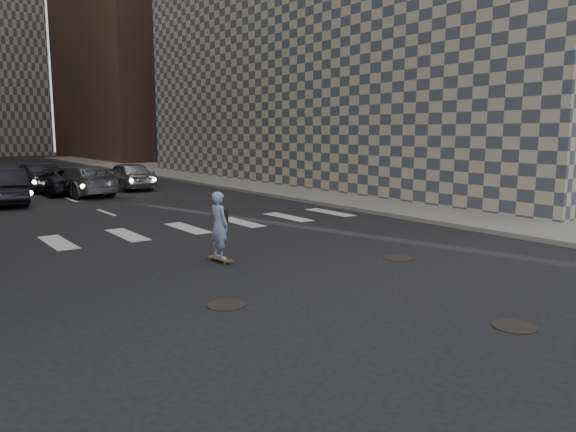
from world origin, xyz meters
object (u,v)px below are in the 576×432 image
traffic_car_d (127,175)px  traffic_car_e (37,177)px  traffic_car_c (59,181)px  skateboarder (219,225)px  traffic_car_a (4,187)px  traffic_car_b (82,181)px

traffic_car_d → traffic_car_e: (-4.09, 2.03, -0.03)m
traffic_car_c → traffic_car_d: size_ratio=1.07×
skateboarder → traffic_car_d: (4.21, 17.71, -0.15)m
traffic_car_a → traffic_car_e: bearing=-109.7°
traffic_car_d → skateboarder: bearing=74.6°
skateboarder → traffic_car_e: bearing=83.0°
traffic_car_b → traffic_car_d: 3.17m
traffic_car_a → traffic_car_b: (3.68, 1.53, -0.05)m
traffic_car_d → traffic_car_e: bearing=-28.4°
traffic_car_c → traffic_car_e: bearing=-80.9°
traffic_car_b → traffic_car_d: traffic_car_d is taller
traffic_car_c → traffic_car_d: bearing=176.3°
traffic_car_d → traffic_car_a: bearing=22.9°
skateboarder → traffic_car_c: (0.66, 17.61, -0.24)m
traffic_car_a → traffic_car_e: (2.39, 5.05, -0.05)m
skateboarder → traffic_car_a: 14.86m
traffic_car_d → traffic_car_e: 4.57m
traffic_car_a → traffic_car_d: traffic_car_a is taller
skateboarder → traffic_car_b: skateboarder is taller
skateboarder → traffic_car_b: size_ratio=0.35×
traffic_car_a → traffic_car_b: size_ratio=0.94×
traffic_car_a → traffic_car_c: 4.14m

